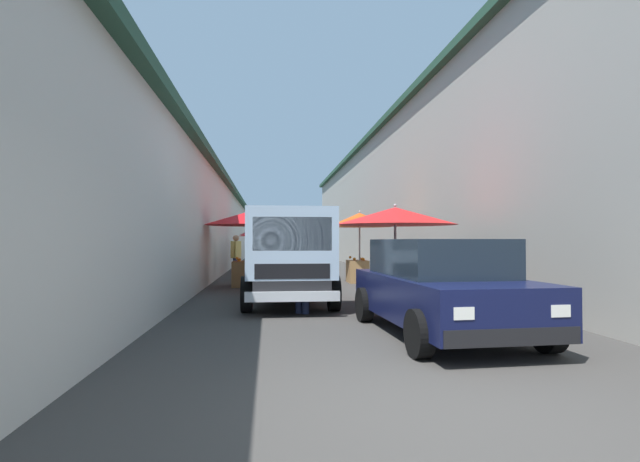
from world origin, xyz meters
TOP-DOWN VIEW (x-y plane):
  - ground at (13.50, 0.00)m, footprint 90.00×90.00m
  - building_left_whitewash at (15.75, 6.95)m, footprint 49.80×7.50m
  - building_right_concrete at (15.75, -6.95)m, footprint 49.80×7.50m
  - fruit_stall_near_left at (6.62, -1.29)m, footprint 2.73×2.73m
  - fruit_stall_far_left at (11.14, 2.16)m, footprint 2.87×2.87m
  - fruit_stall_far_right at (12.17, -1.52)m, footprint 2.18×2.18m
  - fruit_stall_near_right at (15.90, 1.33)m, footprint 2.86×2.86m
  - fruit_stall_mid_lane at (18.72, 1.61)m, footprint 2.57×2.57m
  - hatchback_car at (3.26, -1.06)m, footprint 3.99×2.09m
  - delivery_truck at (6.50, 1.10)m, footprint 4.93×1.99m
  - vendor_by_crates at (5.55, 0.89)m, footprint 0.45×0.51m
  - vendor_in_shade at (13.55, 2.72)m, footprint 0.61×0.35m

SIDE VIEW (x-z plane):
  - ground at x=13.50m, z-range 0.00..0.00m
  - hatchback_car at x=3.26m, z-range 0.01..1.46m
  - vendor_by_crates at x=5.55m, z-range 0.12..1.73m
  - vendor_in_shade at x=13.55m, z-range 0.13..1.76m
  - delivery_truck at x=6.50m, z-range 0.00..2.08m
  - fruit_stall_near_right at x=15.90m, z-range 0.63..2.76m
  - fruit_stall_mid_lane at x=18.72m, z-range 0.64..2.89m
  - fruit_stall_near_left at x=6.62m, z-range 0.64..2.89m
  - fruit_stall_far_right at x=12.17m, z-range 0.61..3.06m
  - fruit_stall_far_left at x=11.14m, z-range 0.72..3.14m
  - building_left_whitewash at x=15.75m, z-range 0.01..4.15m
  - building_right_concrete at x=15.75m, z-range 0.01..6.68m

